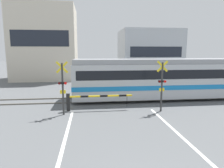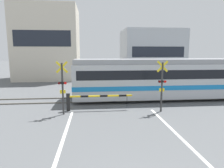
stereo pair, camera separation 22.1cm
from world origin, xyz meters
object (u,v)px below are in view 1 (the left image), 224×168
Objects in this scene: commuter_train at (173,77)px; crossing_signal_right at (162,84)px; crossing_signal_left at (63,86)px; crossing_barrier_near at (86,99)px; crossing_barrier_far at (123,84)px.

crossing_signal_right is (-2.16, -3.32, 0.05)m from commuter_train.
crossing_signal_right is (5.80, 0.00, 0.00)m from crossing_signal_left.
crossing_barrier_far is (3.25, 5.60, 0.00)m from crossing_barrier_near.
crossing_signal_left is 5.80m from crossing_signal_right.
crossing_signal_left is (-7.95, -3.32, 0.05)m from commuter_train.
commuter_train is 3.96m from crossing_signal_right.
crossing_signal_left is at bearing -125.67° from crossing_barrier_far.
crossing_barrier_near is 1.00× the size of crossing_barrier_far.
crossing_barrier_near is 1.32× the size of crossing_signal_left.
crossing_barrier_far is 1.32× the size of crossing_signal_right.
crossing_barrier_far is at bearing 139.02° from commuter_train.
commuter_train is 8.62m from crossing_signal_left.
crossing_barrier_near is 6.47m from crossing_barrier_far.
crossing_barrier_near is 1.32× the size of crossing_signal_right.
crossing_barrier_far is (-3.43, 2.98, -0.92)m from commuter_train.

